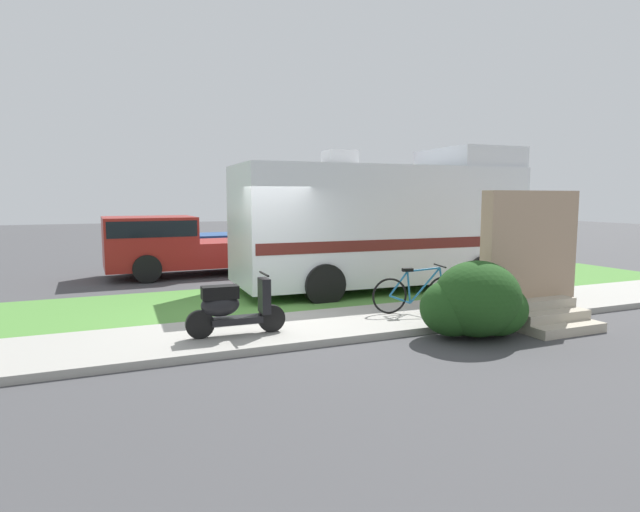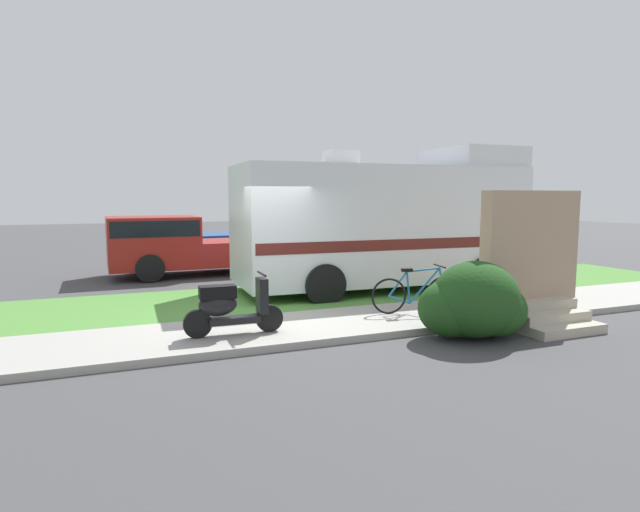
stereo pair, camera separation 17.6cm
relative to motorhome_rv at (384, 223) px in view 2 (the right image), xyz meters
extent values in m
plane|color=#424244|center=(-3.60, -1.73, -1.67)|extent=(80.00, 80.00, 0.00)
cube|color=#9E9B93|center=(-3.60, -2.93, -1.61)|extent=(24.00, 2.00, 0.12)
cube|color=#4C8438|center=(-3.60, -0.23, -1.63)|extent=(24.00, 3.40, 0.08)
cube|color=silver|center=(-0.11, 0.00, -0.02)|extent=(6.98, 2.72, 2.70)
cube|color=silver|center=(2.44, -0.08, 1.58)|extent=(1.88, 2.42, 0.50)
cube|color=#591E19|center=(-0.11, 0.00, -0.42)|extent=(6.84, 2.73, 0.24)
cube|color=black|center=(3.32, -0.11, 0.45)|extent=(0.15, 2.11, 0.90)
cube|color=silver|center=(-1.14, 0.04, 1.51)|extent=(0.72, 0.62, 0.36)
cylinder|color=black|center=(2.07, 1.12, -1.22)|extent=(0.91, 0.31, 0.90)
cylinder|color=black|center=(1.99, -1.26, -1.22)|extent=(0.91, 0.31, 0.90)
cylinder|color=black|center=(-1.96, 1.26, -1.22)|extent=(0.91, 0.31, 0.90)
cylinder|color=black|center=(-2.05, -1.12, -1.22)|extent=(0.91, 0.31, 0.90)
cylinder|color=black|center=(-3.86, -3.17, -1.33)|extent=(0.44, 0.12, 0.44)
cylinder|color=black|center=(-5.00, -3.13, -1.33)|extent=(0.44, 0.12, 0.44)
cube|color=black|center=(-4.43, -3.15, -1.31)|extent=(0.81, 0.31, 0.10)
cube|color=black|center=(-4.68, -3.14, -0.85)|extent=(0.57, 0.28, 0.20)
ellipsoid|color=black|center=(-4.68, -3.14, -1.05)|extent=(0.61, 0.32, 0.36)
cube|color=black|center=(-3.98, -3.17, -0.95)|extent=(0.15, 0.33, 0.56)
cylinder|color=black|center=(-3.98, -3.17, -0.60)|extent=(0.06, 0.50, 0.04)
sphere|color=white|center=(-3.98, -3.17, -0.77)|extent=(0.12, 0.12, 0.12)
torus|color=black|center=(-0.39, -3.01, -1.21)|extent=(0.67, 0.18, 0.68)
torus|color=black|center=(-1.44, -2.79, -1.21)|extent=(0.67, 0.18, 0.68)
cylinder|color=#1E6699|center=(-0.76, -2.93, -1.04)|extent=(0.60, 0.16, 0.68)
cylinder|color=#1E6699|center=(-1.07, -2.87, -1.06)|extent=(0.11, 0.06, 0.61)
cylinder|color=#1E6699|center=(-0.79, -2.92, -0.73)|extent=(0.64, 0.17, 0.09)
cylinder|color=#1E6699|center=(-1.24, -2.83, -1.29)|extent=(0.42, 0.12, 0.19)
cylinder|color=#1E6699|center=(-1.27, -2.82, -0.98)|extent=(0.37, 0.11, 0.47)
cylinder|color=#1E6699|center=(-0.43, -3.00, -0.96)|extent=(0.13, 0.06, 0.51)
cube|color=black|center=(-1.10, -2.86, -0.73)|extent=(0.22, 0.14, 0.06)
cylinder|color=black|center=(-0.48, -2.99, -0.67)|extent=(0.13, 0.51, 0.03)
cube|color=maroon|center=(-5.06, 4.38, -0.66)|extent=(2.49, 2.05, 1.46)
cube|color=black|center=(-5.06, 4.38, -0.23)|extent=(2.37, 2.07, 0.44)
cube|color=maroon|center=(-2.34, 4.44, -1.03)|extent=(3.03, 2.06, 0.71)
cylinder|color=black|center=(-5.23, 3.42, -1.29)|extent=(0.77, 0.26, 0.76)
cylinder|color=black|center=(-5.27, 5.34, -1.29)|extent=(0.77, 0.26, 0.76)
cylinder|color=black|center=(-1.97, 3.49, -1.29)|extent=(0.77, 0.26, 0.76)
cylinder|color=black|center=(-2.01, 5.41, -1.29)|extent=(0.77, 0.26, 0.76)
cube|color=#1E478C|center=(0.71, 7.60, -0.63)|extent=(2.57, 2.03, 1.52)
cube|color=black|center=(0.71, 7.60, -0.17)|extent=(2.44, 2.04, 0.44)
cube|color=#1E478C|center=(-2.06, 7.50, -1.04)|extent=(3.12, 2.05, 0.70)
cylinder|color=black|center=(0.87, 8.54, -1.29)|extent=(0.77, 0.27, 0.76)
cylinder|color=black|center=(0.94, 6.68, -1.29)|extent=(0.77, 0.27, 0.76)
cylinder|color=black|center=(-2.45, 8.42, -1.29)|extent=(0.77, 0.27, 0.76)
cylinder|color=black|center=(-2.38, 6.56, -1.29)|extent=(0.77, 0.27, 0.76)
cube|color=#B2A893|center=(0.81, -4.53, -1.59)|extent=(1.40, 0.96, 0.16)
cube|color=#B2A893|center=(0.81, -4.37, -1.43)|extent=(1.40, 0.64, 0.16)
cube|color=#B2A893|center=(0.81, -4.21, -1.27)|extent=(1.40, 0.32, 0.16)
cube|color=tan|center=(0.81, -3.90, -0.47)|extent=(2.00, 0.30, 2.40)
ellipsoid|color=#1E4719|center=(-0.79, -4.43, -1.01)|extent=(1.45, 1.31, 1.24)
ellipsoid|color=#1E4719|center=(-1.15, -4.29, -1.16)|extent=(1.09, 0.98, 0.93)
ellipsoid|color=#1E4719|center=(-0.46, -4.54, -1.20)|extent=(1.02, 0.92, 0.86)
cylinder|color=brown|center=(0.85, -2.73, -1.44)|extent=(0.07, 0.07, 0.21)
cylinder|color=brown|center=(0.85, -2.73, -1.32)|extent=(0.03, 0.03, 0.04)
cylinder|color=black|center=(0.85, -2.73, -1.29)|extent=(0.03, 0.03, 0.02)
cylinder|color=#B2B2B7|center=(-0.03, -3.06, -1.46)|extent=(0.06, 0.06, 0.18)
cylinder|color=#B2B2B7|center=(-0.03, -3.06, -1.35)|extent=(0.03, 0.03, 0.04)
cylinder|color=black|center=(-0.03, -3.06, -1.33)|extent=(0.03, 0.03, 0.01)
camera|label=1|loc=(-6.36, -11.01, 0.61)|focal=29.12mm
camera|label=2|loc=(-6.19, -11.08, 0.61)|focal=29.12mm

